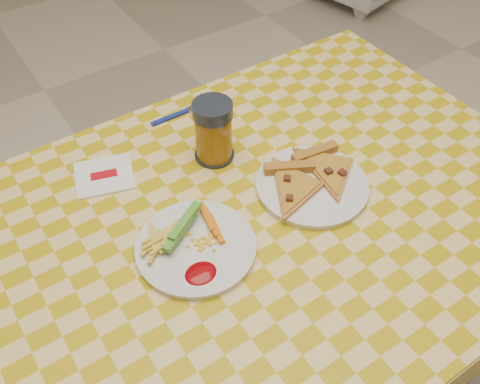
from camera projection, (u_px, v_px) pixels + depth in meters
name	position (u px, v px, depth m)	size (l,w,h in m)	color
ground	(249.00, 382.00, 1.60)	(8.00, 8.00, 0.00)	beige
table	(254.00, 241.00, 1.11)	(1.28, 0.88, 0.76)	silver
plate_left	(196.00, 248.00, 1.00)	(0.22, 0.22, 0.01)	silver
plate_right	(312.00, 186.00, 1.11)	(0.23, 0.23, 0.01)	silver
fries_veggies	(187.00, 239.00, 0.99)	(0.18, 0.17, 0.04)	gold
pizza_slices	(310.00, 176.00, 1.11)	(0.28, 0.24, 0.02)	#B57337
drink_glass	(213.00, 132.00, 1.13)	(0.09, 0.09, 0.14)	black
napkin	(104.00, 176.00, 1.13)	(0.15, 0.14, 0.01)	white
fork	(179.00, 114.00, 1.27)	(0.14, 0.02, 0.01)	navy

